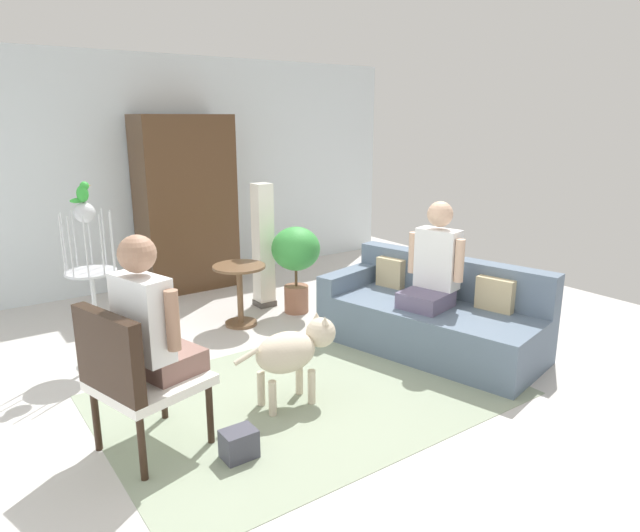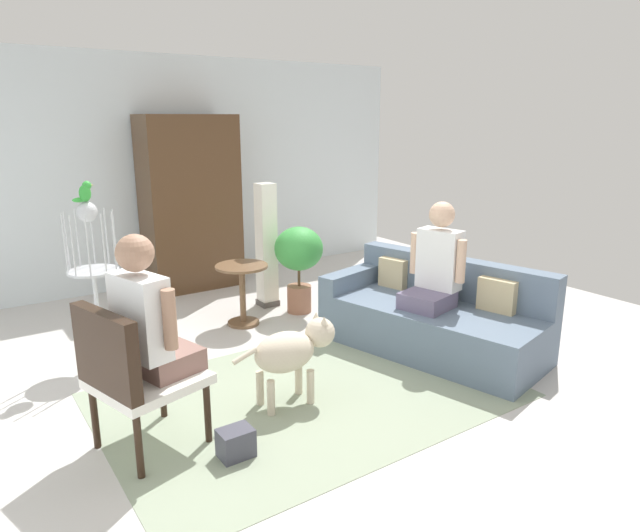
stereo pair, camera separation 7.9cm
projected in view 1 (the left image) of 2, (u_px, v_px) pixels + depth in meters
The scene contains 15 objects.
ground_plane at pixel (314, 382), 4.43m from camera, with size 8.00×8.00×0.00m, color beige.
back_wall at pixel (152, 173), 6.76m from camera, with size 6.84×0.12×2.72m, color silver.
area_rug at pixel (309, 395), 4.22m from camera, with size 2.92×2.01×0.01m, color gray.
couch at pixel (431, 317), 5.03m from camera, with size 1.30×2.07×0.79m.
armchair at pixel (131, 371), 3.33m from camera, with size 0.73×0.72×0.96m.
person_on_couch at pixel (434, 264), 4.86m from camera, with size 0.53×0.52×0.90m.
person_on_armchair at pixel (149, 320), 3.37m from camera, with size 0.51×0.54×0.89m.
round_end_table at pixel (240, 287), 5.55m from camera, with size 0.51×0.51×0.61m.
dog at pixel (293, 350), 4.01m from camera, with size 0.80×0.31×0.63m.
bird_cage_stand at pixel (92, 284), 4.57m from camera, with size 0.40×0.40×1.37m.
parrot at pixel (82, 193), 4.38m from camera, with size 0.17×0.10×0.16m.
potted_plant at pixel (296, 256), 5.87m from camera, with size 0.51×0.51×0.92m.
column_lamp at pixel (263, 247), 6.06m from camera, with size 0.20×0.20×1.34m.
armoire_cabinet at pixel (186, 204), 6.66m from camera, with size 1.09×0.56×2.04m, color #4C331E.
handbag at pixel (239, 444), 3.42m from camera, with size 0.21×0.16×0.18m, color #3F3F4C.
Camera 1 is at (-2.31, -3.33, 2.01)m, focal length 31.73 mm.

